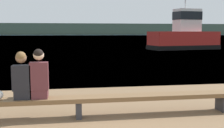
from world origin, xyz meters
TOP-DOWN VIEW (x-y plane):
  - water_surface at (0.00, 125.83)m, footprint 240.00×240.00m
  - far_shoreline at (0.00, 189.23)m, footprint 600.00×12.00m
  - bench_main at (0.05, 2.67)m, footprint 7.25×0.44m
  - person_left at (-1.10, 2.68)m, footprint 0.37×0.44m
  - person_right at (-0.75, 2.68)m, footprint 0.37×0.43m
  - tugboat_red at (12.22, 25.12)m, footprint 7.85×4.07m

SIDE VIEW (x-z plane):
  - water_surface at x=0.00m, z-range 0.00..0.00m
  - bench_main at x=0.05m, z-range 0.15..0.60m
  - person_left at x=-1.10m, z-range 0.40..1.39m
  - person_right at x=-0.75m, z-range 0.39..1.43m
  - tugboat_red at x=12.22m, z-range -2.08..4.76m
  - far_shoreline at x=0.00m, z-range 0.00..7.51m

